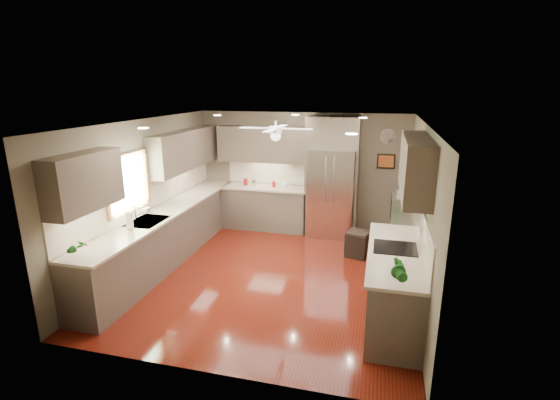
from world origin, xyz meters
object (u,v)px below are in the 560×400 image
at_px(canister_d, 274,184).
at_px(microwave, 407,207).
at_px(refrigerator, 332,179).
at_px(canister_a, 246,182).
at_px(potted_plant_left, 78,247).
at_px(bowl, 284,186).
at_px(soap_bottle, 147,210).
at_px(stool, 358,244).
at_px(canister_b, 254,183).
at_px(paper_towel, 129,220).
at_px(potted_plant_right, 399,270).

xyz_separation_m(canister_d, microwave, (2.57, -2.75, 0.48)).
relative_size(refrigerator, microwave, 4.45).
distance_m(canister_a, potted_plant_left, 4.27).
bearing_deg(bowl, potted_plant_left, -111.18).
xyz_separation_m(canister_a, refrigerator, (1.88, -0.04, 0.17)).
distance_m(potted_plant_left, bowl, 4.51).
bearing_deg(soap_bottle, bowl, 53.95).
distance_m(canister_d, stool, 2.30).
xyz_separation_m(canister_b, bowl, (0.66, 0.01, -0.05)).
xyz_separation_m(bowl, microwave, (2.35, -2.74, 0.52)).
xyz_separation_m(canister_d, paper_towel, (-1.42, -3.10, 0.08)).
height_order(canister_a, canister_b, canister_a).
distance_m(canister_b, paper_towel, 3.24).
xyz_separation_m(microwave, stool, (-0.69, 1.67, -1.24)).
bearing_deg(paper_towel, canister_d, 65.35).
xyz_separation_m(soap_bottle, potted_plant_left, (0.13, -1.79, 0.06)).
bearing_deg(refrigerator, potted_plant_right, -72.91).
bearing_deg(microwave, potted_plant_right, -95.22).
xyz_separation_m(potted_plant_right, microwave, (0.11, 1.24, 0.36)).
bearing_deg(canister_d, potted_plant_right, -58.35).
bearing_deg(soap_bottle, canister_d, 57.60).
distance_m(canister_b, canister_d, 0.44).
height_order(soap_bottle, paper_towel, paper_towel).
distance_m(potted_plant_left, refrigerator, 4.94).
bearing_deg(canister_d, bowl, -1.37).
distance_m(canister_a, stool, 2.85).
relative_size(bowl, microwave, 0.35).
bearing_deg(microwave, paper_towel, -174.95).
bearing_deg(bowl, microwave, -49.45).
height_order(potted_plant_left, bowl, potted_plant_left).
relative_size(potted_plant_left, potted_plant_right, 0.84).
height_order(soap_bottle, potted_plant_right, potted_plant_right).
height_order(canister_b, refrigerator, refrigerator).
bearing_deg(canister_d, potted_plant_left, -108.48).
relative_size(soap_bottle, potted_plant_right, 0.52).
xyz_separation_m(canister_b, soap_bottle, (-1.10, -2.41, 0.02)).
bearing_deg(refrigerator, bowl, 177.94).
relative_size(soap_bottle, refrigerator, 0.08).
bearing_deg(canister_b, bowl, 0.85).
height_order(canister_d, soap_bottle, soap_bottle).
bearing_deg(stool, paper_towel, -148.56).
distance_m(canister_d, soap_bottle, 2.87).
relative_size(bowl, refrigerator, 0.08).
xyz_separation_m(potted_plant_left, refrigerator, (2.65, 4.17, 0.09)).
relative_size(potted_plant_left, bowl, 1.59).
distance_m(microwave, paper_towel, 4.03).
relative_size(canister_b, stool, 0.27).
bearing_deg(potted_plant_right, canister_a, 127.84).
height_order(canister_a, microwave, microwave).
distance_m(canister_d, paper_towel, 3.41).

